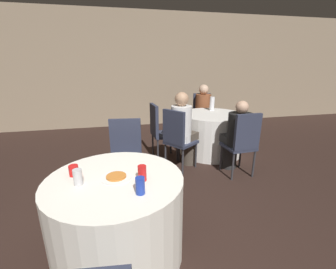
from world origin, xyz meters
TOP-DOWN VIEW (x-y plane):
  - ground_plane at (0.00, 0.00)m, footprint 16.00×16.00m
  - wall_back at (0.00, 4.35)m, footprint 16.00×0.06m
  - table_near at (-0.18, 0.07)m, footprint 1.09×1.09m
  - table_far at (1.50, 2.09)m, footprint 1.13×1.13m
  - chair_near_north at (-0.06, 1.02)m, footprint 0.45×0.45m
  - chair_far_north at (1.68, 3.06)m, footprint 0.47×0.47m
  - chair_far_southwest at (0.71, 1.51)m, footprint 0.56×0.56m
  - chair_far_west at (0.52, 2.00)m, footprint 0.44×0.44m
  - chair_far_south at (1.56, 1.11)m, footprint 0.42×0.43m
  - person_black_shirt at (1.55, 1.28)m, footprint 0.36×0.52m
  - person_floral_shirt at (1.65, 2.89)m, footprint 0.36×0.50m
  - person_white_shirt at (0.85, 1.61)m, footprint 0.46×0.43m
  - pizza_plate_near at (-0.16, 0.07)m, footprint 0.25×0.25m
  - soda_can_blue at (-0.00, -0.19)m, footprint 0.07×0.07m
  - soda_can_red at (0.03, -0.01)m, footprint 0.07×0.07m
  - soda_can_silver at (-0.44, 0.03)m, footprint 0.07×0.07m
  - cup_near at (-0.49, 0.19)m, footprint 0.07×0.07m
  - bottle_far at (1.62, 2.39)m, footprint 0.09×0.09m

SIDE VIEW (x-z plane):
  - ground_plane at x=0.00m, z-range 0.00..0.00m
  - table_near at x=-0.18m, z-range 0.00..0.73m
  - table_far at x=1.50m, z-range 0.00..0.73m
  - chair_near_north at x=-0.06m, z-range 0.08..1.04m
  - chair_far_north at x=1.68m, z-range 0.08..1.04m
  - chair_far_southwest at x=0.71m, z-range 0.08..1.04m
  - chair_far_west at x=0.52m, z-range 0.08..1.04m
  - chair_far_south at x=1.56m, z-range 0.08..1.04m
  - person_black_shirt at x=1.55m, z-range 0.01..1.11m
  - person_floral_shirt at x=1.65m, z-range 0.00..1.17m
  - person_white_shirt at x=0.85m, z-range 0.00..1.19m
  - pizza_plate_near at x=-0.16m, z-range 0.73..0.74m
  - cup_near at x=-0.49m, z-range 0.73..0.81m
  - soda_can_blue at x=0.00m, z-range 0.73..0.85m
  - soda_can_red at x=0.03m, z-range 0.73..0.85m
  - soda_can_silver at x=-0.44m, z-range 0.73..0.85m
  - bottle_far at x=1.62m, z-range 0.73..0.98m
  - wall_back at x=0.00m, z-range 0.00..2.80m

